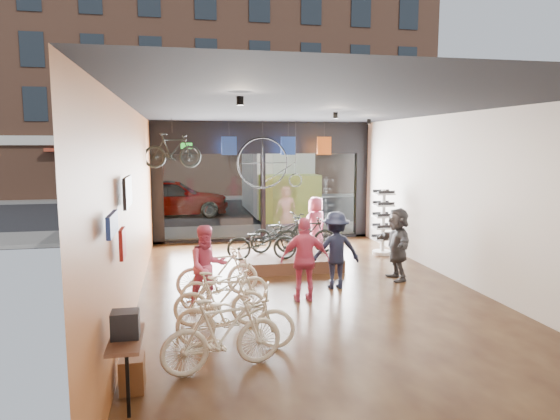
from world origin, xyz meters
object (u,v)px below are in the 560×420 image
object	(u,v)px
floor_bike_2	(235,317)
floor_bike_3	(220,299)
customer_3	(336,250)
customer_4	(316,224)
floor_bike_1	(223,334)
display_platform	(289,261)
street_car	(172,197)
floor_bike_5	(218,272)
display_bike_mid	(306,235)
box_truck	(279,185)
sunglasses_rack	(383,222)
display_bike_left	(262,242)
penny_farthing	(273,165)
customer_2	(305,259)
hung_bike	(173,151)
display_bike_right	(281,232)
customer_1	(207,267)
floor_bike_4	(225,285)
customer_5	(397,244)

from	to	relation	value
floor_bike_2	floor_bike_3	world-z (taller)	floor_bike_2
floor_bike_2	customer_3	world-z (taller)	customer_3
customer_3	customer_4	world-z (taller)	customer_3
floor_bike_1	customer_3	size ratio (longest dim) A/B	1.04
display_platform	street_car	bearing A→B (deg)	107.53
floor_bike_5	display_bike_mid	xyz separation A→B (m)	(2.47, 2.36, 0.27)
box_truck	display_platform	distance (m)	8.89
floor_bike_2	sunglasses_rack	xyz separation A→B (m)	(4.81, 5.70, 0.44)
street_car	floor_bike_5	bearing A→B (deg)	-174.82
floor_bike_3	customer_4	size ratio (longest dim) A/B	1.00
display_bike_left	penny_farthing	xyz separation A→B (m)	(0.80, 2.78, 1.75)
display_platform	customer_2	distance (m)	2.91
hung_bike	sunglasses_rack	bearing A→B (deg)	-110.44
display_bike_right	customer_2	xyz separation A→B (m)	(-0.20, -3.36, 0.05)
display_bike_mid	sunglasses_rack	xyz separation A→B (m)	(2.41, 0.71, 0.15)
customer_1	sunglasses_rack	world-z (taller)	sunglasses_rack
box_truck	floor_bike_4	size ratio (longest dim) A/B	4.17
floor_bike_4	customer_3	size ratio (longest dim) A/B	1.02
customer_1	customer_2	size ratio (longest dim) A/B	0.95
customer_3	box_truck	bearing A→B (deg)	-93.65
display_bike_mid	sunglasses_rack	size ratio (longest dim) A/B	0.86
floor_bike_5	display_platform	distance (m)	2.99
floor_bike_3	customer_4	bearing A→B (deg)	-23.89
floor_bike_2	floor_bike_5	distance (m)	2.63
box_truck	hung_bike	xyz separation A→B (m)	(-4.33, -6.80, 1.54)
floor_bike_4	customer_2	bearing A→B (deg)	-92.20
street_car	customer_4	xyz separation A→B (m)	(4.21, -8.04, -0.02)
floor_bike_1	display_bike_left	world-z (taller)	display_bike_left
floor_bike_1	display_bike_right	bearing A→B (deg)	-31.24
box_truck	floor_bike_1	world-z (taller)	box_truck
floor_bike_4	display_platform	xyz separation A→B (m)	(1.90, 2.95, -0.29)
floor_bike_3	customer_1	bearing A→B (deg)	14.71
display_bike_left	customer_3	world-z (taller)	customer_3
customer_2	penny_farthing	bearing A→B (deg)	-91.29
display_bike_right	customer_2	world-z (taller)	customer_2
floor_bike_2	sunglasses_rack	bearing A→B (deg)	-26.50
customer_1	penny_farthing	bearing A→B (deg)	51.31
customer_2	customer_3	world-z (taller)	customer_2
floor_bike_1	sunglasses_rack	distance (m)	8.20
penny_farthing	floor_bike_4	bearing A→B (deg)	-109.99
display_bike_left	display_bike_mid	world-z (taller)	display_bike_mid
box_truck	customer_2	size ratio (longest dim) A/B	4.21
floor_bike_4	customer_5	size ratio (longest dim) A/B	1.02
penny_farthing	customer_2	bearing A→B (deg)	-93.66
street_car	floor_bike_1	bearing A→B (deg)	-176.65
box_truck	display_platform	xyz separation A→B (m)	(-1.48, -8.68, -1.24)
display_bike_left	penny_farthing	bearing A→B (deg)	-12.04
street_car	floor_bike_3	size ratio (longest dim) A/B	3.02
sunglasses_rack	penny_farthing	bearing A→B (deg)	152.72
customer_2	box_truck	bearing A→B (deg)	-96.41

